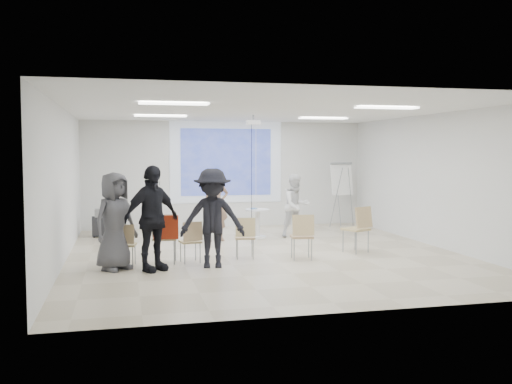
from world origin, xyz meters
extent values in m
cube|color=beige|center=(0.00, 0.00, -0.05)|extent=(8.00, 9.00, 0.10)
cube|color=white|center=(0.00, 0.00, 3.05)|extent=(8.00, 9.00, 0.10)
cube|color=silver|center=(0.00, 4.55, 1.50)|extent=(8.00, 0.10, 3.00)
cube|color=silver|center=(-4.05, 0.00, 1.50)|extent=(0.10, 9.00, 3.00)
cube|color=silver|center=(4.05, 0.00, 1.50)|extent=(0.10, 9.00, 3.00)
cube|color=silver|center=(0.00, 4.49, 1.85)|extent=(3.20, 0.01, 2.30)
cube|color=#2E409F|center=(0.00, 4.47, 1.85)|extent=(2.60, 0.01, 1.90)
cylinder|color=white|center=(0.36, 2.17, 0.03)|extent=(0.45, 0.45, 0.05)
cylinder|color=silver|center=(0.36, 2.17, 0.35)|extent=(0.12, 0.12, 0.65)
cylinder|color=silver|center=(0.36, 2.17, 0.70)|extent=(0.62, 0.62, 0.04)
cube|color=white|center=(0.41, 2.14, 0.73)|extent=(0.23, 0.18, 0.01)
cube|color=teal|center=(0.28, 2.23, 0.74)|extent=(0.15, 0.20, 0.02)
imported|color=#95715B|center=(-0.71, 1.97, 0.98)|extent=(0.78, 0.59, 1.96)
imported|color=white|center=(1.36, 2.15, 0.87)|extent=(0.99, 0.88, 1.75)
cube|color=white|center=(-0.53, 2.22, 1.29)|extent=(0.06, 0.13, 0.04)
cube|color=white|center=(1.18, 2.40, 1.18)|extent=(0.06, 0.12, 0.04)
cube|color=tan|center=(-2.85, -0.63, 0.40)|extent=(0.43, 0.43, 0.04)
cube|color=tan|center=(-2.88, -0.81, 0.62)|extent=(0.38, 0.14, 0.36)
cylinder|color=gray|center=(-3.02, -0.76, 0.20)|extent=(0.02, 0.02, 0.39)
cylinder|color=gray|center=(-2.72, -0.81, 0.20)|extent=(0.02, 0.02, 0.39)
cylinder|color=gray|center=(-2.97, -0.46, 0.20)|extent=(0.02, 0.02, 0.39)
cylinder|color=#929599|center=(-2.68, -0.51, 0.20)|extent=(0.02, 0.02, 0.39)
cube|color=tan|center=(-2.10, -0.49, 0.48)|extent=(0.51, 0.51, 0.04)
cube|color=tan|center=(-2.13, -0.70, 0.75)|extent=(0.46, 0.16, 0.43)
cylinder|color=#909398|center=(-2.31, -0.64, 0.23)|extent=(0.03, 0.03, 0.47)
cylinder|color=gray|center=(-1.95, -0.70, 0.23)|extent=(0.03, 0.03, 0.47)
cylinder|color=gray|center=(-2.26, -0.29, 0.23)|extent=(0.03, 0.03, 0.47)
cylinder|color=gray|center=(-1.90, -0.34, 0.23)|extent=(0.03, 0.03, 0.47)
cube|color=tan|center=(-1.63, -0.55, 0.40)|extent=(0.44, 0.44, 0.04)
cube|color=tan|center=(-1.60, -0.72, 0.63)|extent=(0.38, 0.14, 0.36)
cylinder|color=gray|center=(-1.75, -0.72, 0.20)|extent=(0.02, 0.02, 0.40)
cylinder|color=gray|center=(-1.45, -0.67, 0.20)|extent=(0.02, 0.02, 0.40)
cylinder|color=#92949A|center=(-1.80, -0.42, 0.20)|extent=(0.02, 0.02, 0.40)
cylinder|color=gray|center=(-1.50, -0.37, 0.20)|extent=(0.02, 0.02, 0.40)
cube|color=tan|center=(-0.51, -0.38, 0.42)|extent=(0.44, 0.44, 0.04)
cube|color=tan|center=(-0.54, -0.57, 0.65)|extent=(0.40, 0.13, 0.37)
cylinder|color=gray|center=(-0.69, -0.52, 0.21)|extent=(0.02, 0.02, 0.41)
cylinder|color=gray|center=(-0.37, -0.56, 0.21)|extent=(0.02, 0.02, 0.41)
cylinder|color=#979A9F|center=(-0.64, -0.20, 0.21)|extent=(0.02, 0.02, 0.41)
cylinder|color=gray|center=(-0.33, -0.25, 0.21)|extent=(0.02, 0.02, 0.41)
cube|color=tan|center=(0.57, -0.76, 0.46)|extent=(0.49, 0.49, 0.04)
cube|color=tan|center=(0.54, -0.96, 0.71)|extent=(0.44, 0.15, 0.41)
cylinder|color=gray|center=(0.37, -0.90, 0.22)|extent=(0.03, 0.03, 0.45)
cylinder|color=#919499|center=(0.71, -0.96, 0.22)|extent=(0.03, 0.03, 0.45)
cylinder|color=gray|center=(0.42, -0.56, 0.22)|extent=(0.03, 0.03, 0.45)
cylinder|color=#979A9F|center=(0.76, -0.61, 0.22)|extent=(0.03, 0.03, 0.45)
cube|color=tan|center=(1.94, -0.25, 0.50)|extent=(0.61, 0.61, 0.04)
cube|color=tan|center=(2.03, -0.45, 0.77)|extent=(0.46, 0.28, 0.44)
cylinder|color=gray|center=(1.84, -0.50, 0.24)|extent=(0.03, 0.03, 0.48)
cylinder|color=#94969C|center=(2.19, -0.35, 0.24)|extent=(0.03, 0.03, 0.48)
cylinder|color=gray|center=(1.69, -0.16, 0.24)|extent=(0.03, 0.03, 0.48)
cylinder|color=#93979B|center=(2.03, -0.01, 0.24)|extent=(0.03, 0.03, 0.48)
cube|color=#A82D14|center=(-2.10, -0.71, 0.72)|extent=(0.48, 0.17, 0.44)
imported|color=black|center=(-1.63, -0.53, 0.43)|extent=(0.33, 0.26, 0.02)
imported|color=black|center=(-2.39, -1.19, 1.09)|extent=(1.48, 1.33, 2.18)
imported|color=black|center=(-1.28, -1.12, 1.04)|extent=(1.44, 0.93, 2.08)
imported|color=#535257|center=(-3.04, -0.94, 0.99)|extent=(1.16, 1.11, 1.99)
cylinder|color=gray|center=(2.99, 3.61, 0.86)|extent=(0.34, 0.16, 1.69)
cylinder|color=gray|center=(3.46, 3.68, 0.86)|extent=(0.29, 0.25, 1.69)
cylinder|color=#909498|center=(3.18, 3.95, 0.86)|extent=(0.08, 0.38, 1.68)
cube|color=white|center=(3.21, 3.76, 1.38)|extent=(0.69, 0.29, 0.94)
cube|color=gray|center=(3.20, 3.80, 1.81)|extent=(0.69, 0.16, 0.06)
cube|color=black|center=(-3.42, 3.35, 0.26)|extent=(0.49, 0.40, 0.47)
cube|color=gray|center=(-3.42, 3.35, 0.60)|extent=(0.34, 0.30, 0.21)
cylinder|color=black|center=(-3.60, 3.19, 0.03)|extent=(0.06, 0.06, 0.06)
cylinder|color=black|center=(-3.23, 3.22, 0.03)|extent=(0.06, 0.06, 0.06)
cylinder|color=black|center=(-3.62, 3.48, 0.03)|extent=(0.06, 0.06, 0.06)
cylinder|color=black|center=(-3.24, 3.50, 0.03)|extent=(0.06, 0.06, 0.06)
cube|color=white|center=(0.10, 1.50, 2.82)|extent=(0.30, 0.25, 0.10)
cylinder|color=gray|center=(0.10, 1.50, 2.93)|extent=(0.04, 0.04, 0.14)
cylinder|color=black|center=(0.04, 1.42, 1.39)|extent=(0.01, 0.01, 2.77)
cylinder|color=white|center=(0.14, 1.40, 1.39)|extent=(0.01, 0.01, 2.77)
cube|color=white|center=(-2.00, 2.00, 2.97)|extent=(1.20, 0.30, 0.02)
cube|color=white|center=(2.00, 2.00, 2.97)|extent=(1.20, 0.30, 0.02)
cube|color=white|center=(-2.00, -1.50, 2.97)|extent=(1.20, 0.30, 0.02)
cube|color=white|center=(2.00, -1.50, 2.97)|extent=(1.20, 0.30, 0.02)
camera|label=1|loc=(-2.89, -11.49, 2.14)|focal=40.00mm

